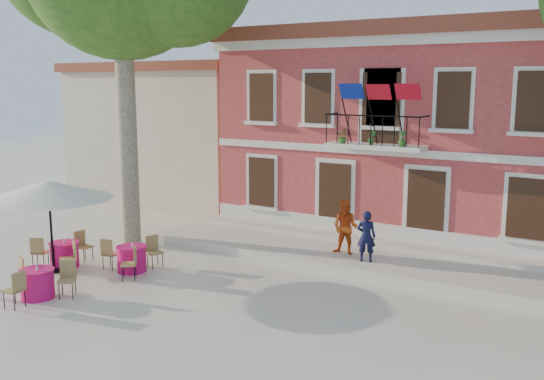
{
  "coord_description": "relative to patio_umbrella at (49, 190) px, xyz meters",
  "views": [
    {
      "loc": [
        9.35,
        -12.65,
        5.51
      ],
      "look_at": [
        -0.62,
        3.5,
        2.15
      ],
      "focal_mm": 40.0,
      "sensor_mm": 36.0,
      "label": 1
    }
  ],
  "objects": [
    {
      "name": "cafe_table_0",
      "position": [
        2.02,
        1.19,
        -2.01
      ],
      "size": [
        1.74,
        1.85,
        0.95
      ],
      "color": "#EC165E",
      "rests_on": "ground"
    },
    {
      "name": "pedestrian_navy",
      "position": [
        7.89,
        4.87,
        -1.38
      ],
      "size": [
        0.64,
        0.51,
        1.53
      ],
      "primitive_type": "imported",
      "rotation": [
        0.0,
        0.0,
        3.44
      ],
      "color": "black",
      "rests_on": "terrace"
    },
    {
      "name": "pedestrian_orange",
      "position": [
        7.04,
        5.24,
        -1.3
      ],
      "size": [
        0.83,
        0.65,
        1.69
      ],
      "primitive_type": "imported",
      "rotation": [
        0.0,
        0.0,
        0.01
      ],
      "color": "#D65119",
      "rests_on": "terrace"
    },
    {
      "name": "main_building",
      "position": [
        7.27,
        11.33,
        1.34
      ],
      "size": [
        13.5,
        9.59,
        7.5
      ],
      "color": "#CB494A",
      "rests_on": "ground"
    },
    {
      "name": "cafe_table_3",
      "position": [
        -0.04,
        0.45,
        -2.01
      ],
      "size": [
        1.87,
        1.64,
        0.95
      ],
      "color": "#EC165E",
      "rests_on": "ground"
    },
    {
      "name": "terrace",
      "position": [
        7.27,
        5.74,
        -2.29
      ],
      "size": [
        14.0,
        3.4,
        0.3
      ],
      "primitive_type": "cube",
      "color": "silver",
      "rests_on": "ground"
    },
    {
      "name": "patio_umbrella",
      "position": [
        0.0,
        0.0,
        0.0
      ],
      "size": [
        3.66,
        3.66,
        2.72
      ],
      "color": "black",
      "rests_on": "ground"
    },
    {
      "name": "cafe_table_1",
      "position": [
        1.56,
        -1.74,
        -2.01
      ],
      "size": [
        1.86,
        1.72,
        0.95
      ],
      "color": "#EC165E",
      "rests_on": "ground"
    },
    {
      "name": "neighbor_west",
      "position": [
        -4.23,
        12.34,
        0.77
      ],
      "size": [
        9.4,
        9.4,
        6.4
      ],
      "color": "beige",
      "rests_on": "ground"
    },
    {
      "name": "ground",
      "position": [
        5.27,
        1.34,
        -2.44
      ],
      "size": [
        90.0,
        90.0,
        0.0
      ],
      "primitive_type": "plane",
      "color": "beige",
      "rests_on": "ground"
    }
  ]
}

